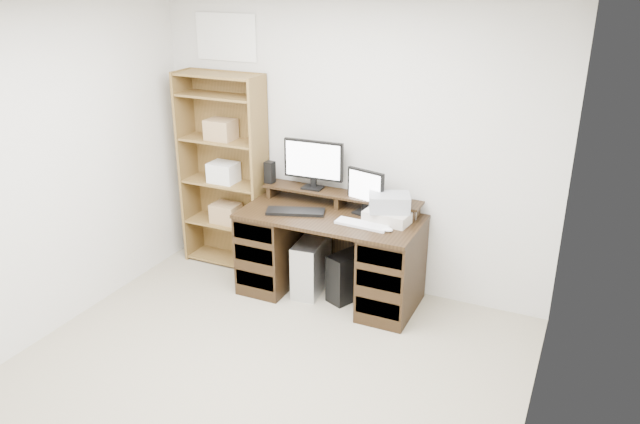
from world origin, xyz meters
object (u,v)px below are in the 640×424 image
Objects in this scene: printer at (389,216)px; monitor_small at (365,190)px; monitor_wide at (313,162)px; tower_black at (351,275)px; bookshelf at (225,170)px; desk at (331,254)px; tower_silver at (311,265)px.

monitor_small is at bearing 168.78° from printer.
tower_black is (0.44, -0.19, -0.89)m from monitor_wide.
monitor_wide is 0.91m from bookshelf.
monitor_small is 0.21× the size of bookshelf.
desk is at bearing -134.88° from monitor_small.
desk is 4.15× the size of printer.
desk is at bearing -9.02° from tower_silver.
tower_black is 0.25× the size of bookshelf.
printer is at bearing 8.57° from desk.
tower_silver is at bearing -168.63° from printer.
bookshelf reaches higher than monitor_wide.
desk is 0.25m from tower_black.
desk reaches higher than tower_silver.
monitor_small reaches higher than tower_black.
bookshelf is at bearing -168.48° from monitor_small.
monitor_wide is at bearing -179.14° from tower_black.
bookshelf reaches higher than monitor_small.
tower_black is (-0.30, -0.03, -0.59)m from printer.
desk is 0.24m from tower_silver.
tower_silver is (-0.43, -0.13, -0.71)m from monitor_small.
tower_silver is at bearing -72.85° from monitor_wide.
monitor_wide is 1.47× the size of printer.
monitor_small is at bearing -2.78° from bookshelf.
bookshelf is at bearing -163.27° from tower_black.
bookshelf is at bearing -178.80° from printer.
tower_black is (0.17, 0.04, -0.18)m from desk.
tower_black is at bearing -167.76° from printer.
printer is (0.48, 0.07, 0.41)m from desk.
desk is 0.80m from monitor_wide.
desk is at bearing -10.44° from bookshelf.
monitor_small reaches higher than tower_silver.
monitor_small is 1.03× the size of printer.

